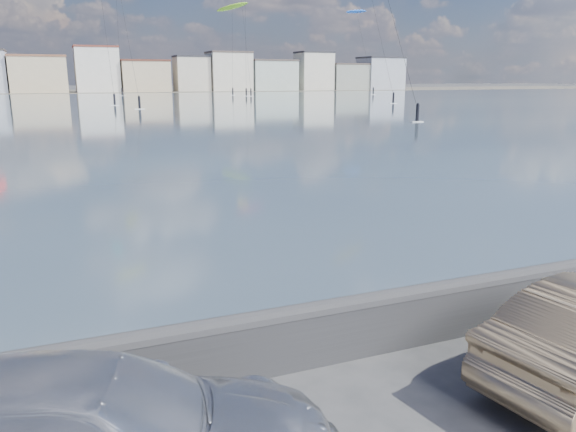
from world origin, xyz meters
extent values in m
cube|color=#384B62|center=(0.00, 91.50, 0.01)|extent=(500.00, 177.00, 0.00)
cube|color=#4C473D|center=(0.00, 200.00, 0.01)|extent=(500.00, 60.00, 0.00)
cube|color=#28282B|center=(0.00, 2.70, 0.45)|extent=(400.00, 0.35, 0.90)
cylinder|color=#28282B|center=(0.00, 2.70, 0.90)|extent=(400.00, 0.36, 0.36)
cube|color=beige|center=(-6.00, 186.00, 5.25)|extent=(16.00, 13.00, 10.50)
cube|color=brown|center=(-6.00, 186.00, 10.80)|extent=(16.32, 13.26, 0.60)
cube|color=white|center=(11.00, 186.00, 6.75)|extent=(13.00, 10.00, 13.50)
cube|color=brown|center=(11.00, 186.00, 13.80)|extent=(13.26, 10.20, 0.60)
cube|color=beige|center=(25.50, 186.00, 4.75)|extent=(15.00, 12.00, 9.50)
cube|color=#562D23|center=(25.50, 186.00, 9.80)|extent=(15.30, 12.24, 0.60)
cube|color=beige|center=(41.00, 186.00, 5.50)|extent=(11.00, 9.00, 11.00)
cube|color=#2D2D33|center=(41.00, 186.00, 11.30)|extent=(11.22, 9.18, 0.60)
cube|color=silver|center=(54.00, 186.00, 6.25)|extent=(14.00, 11.00, 12.50)
cube|color=#4C423D|center=(54.00, 186.00, 12.80)|extent=(14.28, 11.22, 0.60)
cube|color=#B7C6BC|center=(69.50, 186.00, 5.00)|extent=(16.00, 12.00, 10.00)
cube|color=#4C423D|center=(69.50, 186.00, 10.30)|extent=(16.32, 12.24, 0.60)
cube|color=silver|center=(86.00, 186.00, 6.50)|extent=(12.00, 10.00, 13.00)
cube|color=#2D2D33|center=(86.00, 186.00, 13.30)|extent=(12.24, 10.20, 0.60)
cube|color=gray|center=(99.50, 186.00, 4.50)|extent=(14.00, 11.00, 9.00)
cube|color=#4C423D|center=(99.50, 186.00, 9.30)|extent=(14.28, 11.22, 0.60)
cube|color=#B2B7C6|center=(114.00, 186.00, 5.75)|extent=(15.00, 12.00, 11.50)
cube|color=#2D2D33|center=(114.00, 186.00, 11.80)|extent=(15.30, 12.24, 0.60)
cube|color=white|center=(13.77, 146.25, 0.05)|extent=(1.40, 0.42, 0.08)
cylinder|color=black|center=(13.77, 146.25, 0.95)|extent=(0.36, 0.36, 1.70)
sphere|color=black|center=(13.77, 146.25, 1.85)|extent=(0.28, 0.28, 0.28)
cylinder|color=black|center=(14.21, 149.32, 17.84)|extent=(0.92, 6.17, 33.08)
cube|color=white|center=(9.05, 81.13, 0.05)|extent=(1.40, 0.42, 0.08)
cylinder|color=black|center=(9.05, 81.13, 0.95)|extent=(0.36, 0.36, 1.70)
sphere|color=black|center=(9.05, 81.13, 1.85)|extent=(0.28, 0.28, 0.28)
cylinder|color=black|center=(8.04, 85.44, 14.69)|extent=(2.05, 8.65, 26.80)
cube|color=white|center=(32.61, 45.12, 0.05)|extent=(1.40, 0.42, 0.08)
cylinder|color=black|center=(32.61, 45.12, 0.95)|extent=(0.36, 0.36, 1.70)
sphere|color=black|center=(32.61, 45.12, 1.85)|extent=(0.28, 0.28, 0.28)
cube|color=white|center=(6.79, 94.04, 0.05)|extent=(1.40, 0.42, 0.08)
cylinder|color=black|center=(6.79, 94.04, 0.95)|extent=(0.36, 0.36, 1.70)
sphere|color=black|center=(6.79, 94.04, 1.85)|extent=(0.28, 0.28, 0.28)
cylinder|color=black|center=(6.50, 99.01, 14.54)|extent=(0.62, 9.97, 26.49)
cube|color=white|center=(53.80, 82.74, 0.05)|extent=(1.40, 0.42, 0.08)
cylinder|color=black|center=(53.80, 82.74, 0.95)|extent=(0.36, 0.36, 1.70)
sphere|color=black|center=(53.80, 82.74, 1.85)|extent=(0.28, 0.28, 0.28)
cylinder|color=black|center=(52.30, 87.80, 16.12)|extent=(3.05, 10.15, 29.65)
ellipsoid|color=blue|center=(77.68, 140.55, 22.37)|extent=(7.90, 4.01, 1.85)
cube|color=white|center=(77.72, 129.90, 0.05)|extent=(1.40, 0.42, 0.08)
cylinder|color=black|center=(77.72, 129.90, 0.95)|extent=(0.36, 0.36, 1.70)
sphere|color=black|center=(77.72, 129.90, 1.85)|extent=(0.28, 0.28, 0.28)
cylinder|color=black|center=(77.70, 135.22, 11.83)|extent=(0.06, 10.67, 21.08)
ellipsoid|color=#8CD826|center=(43.54, 146.47, 22.72)|extent=(8.67, 7.43, 3.18)
cube|color=white|center=(41.02, 139.34, 0.05)|extent=(1.40, 0.42, 0.08)
cylinder|color=black|center=(41.02, 139.34, 0.95)|extent=(0.36, 0.36, 1.70)
sphere|color=black|center=(41.02, 139.34, 1.85)|extent=(0.28, 0.28, 0.28)
cylinder|color=black|center=(42.28, 142.91, 12.01)|extent=(2.56, 7.17, 21.43)
cube|color=white|center=(42.17, 131.58, 0.05)|extent=(1.40, 0.42, 0.08)
cylinder|color=black|center=(42.17, 131.58, 0.95)|extent=(0.36, 0.36, 1.70)
sphere|color=black|center=(42.17, 131.58, 1.85)|extent=(0.28, 0.28, 0.28)
cylinder|color=black|center=(43.90, 136.56, 16.38)|extent=(3.49, 10.00, 30.17)
cube|color=white|center=(43.09, 130.66, 0.05)|extent=(1.40, 0.42, 0.08)
cylinder|color=black|center=(43.09, 130.66, 0.95)|extent=(0.36, 0.36, 1.70)
sphere|color=black|center=(43.09, 130.66, 1.85)|extent=(0.28, 0.28, 0.28)
cylinder|color=black|center=(43.92, 137.29, 15.89)|extent=(1.70, 13.28, 29.20)
camera|label=1|loc=(-2.66, -4.91, 4.59)|focal=35.00mm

